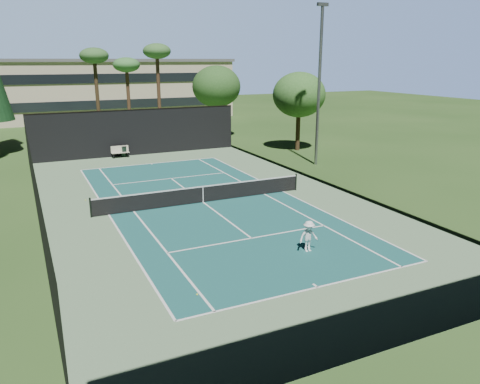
{
  "coord_description": "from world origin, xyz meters",
  "views": [
    {
      "loc": [
        -9.29,
        -24.87,
        8.14
      ],
      "look_at": [
        1.0,
        -3.0,
        1.3
      ],
      "focal_mm": 35.0,
      "sensor_mm": 36.0,
      "label": 1
    }
  ],
  "objects_px": {
    "park_bench": "(120,151)",
    "tennis_ball_a": "(197,294)",
    "tennis_ball_d": "(85,200)",
    "trash_bin": "(124,151)",
    "tennis_ball_c": "(216,190)",
    "tennis_ball_b": "(153,204)",
    "player": "(309,236)",
    "tennis_net": "(203,194)"
  },
  "relations": [
    {
      "from": "player",
      "to": "park_bench",
      "type": "xyz_separation_m",
      "value": [
        -3.34,
        24.27,
        -0.16
      ]
    },
    {
      "from": "player",
      "to": "tennis_ball_c",
      "type": "bearing_deg",
      "value": 89.62
    },
    {
      "from": "player",
      "to": "park_bench",
      "type": "height_order",
      "value": "player"
    },
    {
      "from": "park_bench",
      "to": "tennis_ball_c",
      "type": "bearing_deg",
      "value": -75.19
    },
    {
      "from": "tennis_ball_c",
      "to": "trash_bin",
      "type": "relative_size",
      "value": 0.08
    },
    {
      "from": "tennis_ball_b",
      "to": "trash_bin",
      "type": "distance_m",
      "value": 14.92
    },
    {
      "from": "player",
      "to": "trash_bin",
      "type": "bearing_deg",
      "value": 97.38
    },
    {
      "from": "park_bench",
      "to": "trash_bin",
      "type": "xyz_separation_m",
      "value": [
        0.38,
        0.25,
        -0.07
      ]
    },
    {
      "from": "tennis_ball_a",
      "to": "trash_bin",
      "type": "bearing_deg",
      "value": 83.76
    },
    {
      "from": "tennis_ball_c",
      "to": "trash_bin",
      "type": "distance_m",
      "value": 13.88
    },
    {
      "from": "tennis_ball_b",
      "to": "tennis_ball_d",
      "type": "relative_size",
      "value": 0.96
    },
    {
      "from": "player",
      "to": "trash_bin",
      "type": "xyz_separation_m",
      "value": [
        -2.96,
        24.52,
        -0.23
      ]
    },
    {
      "from": "tennis_ball_a",
      "to": "trash_bin",
      "type": "xyz_separation_m",
      "value": [
        2.87,
        26.23,
        0.44
      ]
    },
    {
      "from": "player",
      "to": "tennis_ball_d",
      "type": "height_order",
      "value": "player"
    },
    {
      "from": "player",
      "to": "trash_bin",
      "type": "height_order",
      "value": "player"
    },
    {
      "from": "player",
      "to": "tennis_ball_c",
      "type": "distance_m",
      "value": 11.03
    },
    {
      "from": "tennis_net",
      "to": "player",
      "type": "height_order",
      "value": "player"
    },
    {
      "from": "tennis_ball_d",
      "to": "trash_bin",
      "type": "height_order",
      "value": "trash_bin"
    },
    {
      "from": "tennis_ball_b",
      "to": "tennis_ball_d",
      "type": "height_order",
      "value": "tennis_ball_d"
    },
    {
      "from": "park_bench",
      "to": "tennis_ball_a",
      "type": "bearing_deg",
      "value": -95.48
    },
    {
      "from": "player",
      "to": "tennis_net",
      "type": "bearing_deg",
      "value": 100.68
    },
    {
      "from": "tennis_net",
      "to": "tennis_ball_a",
      "type": "relative_size",
      "value": 177.34
    },
    {
      "from": "tennis_ball_c",
      "to": "tennis_ball_d",
      "type": "relative_size",
      "value": 1.07
    },
    {
      "from": "tennis_ball_b",
      "to": "tennis_ball_c",
      "type": "height_order",
      "value": "tennis_ball_c"
    },
    {
      "from": "park_bench",
      "to": "player",
      "type": "bearing_deg",
      "value": -82.17
    },
    {
      "from": "tennis_ball_a",
      "to": "tennis_ball_c",
      "type": "bearing_deg",
      "value": 64.75
    },
    {
      "from": "player",
      "to": "tennis_ball_d",
      "type": "distance_m",
      "value": 14.52
    },
    {
      "from": "tennis_ball_c",
      "to": "park_bench",
      "type": "height_order",
      "value": "park_bench"
    },
    {
      "from": "tennis_ball_d",
      "to": "trash_bin",
      "type": "relative_size",
      "value": 0.07
    },
    {
      "from": "tennis_net",
      "to": "trash_bin",
      "type": "bearing_deg",
      "value": 95.01
    },
    {
      "from": "park_bench",
      "to": "trash_bin",
      "type": "bearing_deg",
      "value": 33.31
    },
    {
      "from": "player",
      "to": "trash_bin",
      "type": "relative_size",
      "value": 1.49
    },
    {
      "from": "tennis_net",
      "to": "player",
      "type": "distance_m",
      "value": 8.96
    },
    {
      "from": "tennis_ball_b",
      "to": "park_bench",
      "type": "distance_m",
      "value": 14.64
    },
    {
      "from": "trash_bin",
      "to": "player",
      "type": "bearing_deg",
      "value": -83.11
    },
    {
      "from": "tennis_ball_b",
      "to": "park_bench",
      "type": "relative_size",
      "value": 0.04
    },
    {
      "from": "tennis_ball_d",
      "to": "tennis_ball_a",
      "type": "bearing_deg",
      "value": -81.75
    },
    {
      "from": "tennis_ball_c",
      "to": "player",
      "type": "bearing_deg",
      "value": -90.88
    },
    {
      "from": "tennis_ball_d",
      "to": "trash_bin",
      "type": "bearing_deg",
      "value": 68.38
    },
    {
      "from": "park_bench",
      "to": "trash_bin",
      "type": "distance_m",
      "value": 0.46
    },
    {
      "from": "tennis_ball_b",
      "to": "tennis_ball_d",
      "type": "xyz_separation_m",
      "value": [
        -3.47,
        2.52,
        0.0
      ]
    },
    {
      "from": "player",
      "to": "tennis_ball_b",
      "type": "height_order",
      "value": "player"
    }
  ]
}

